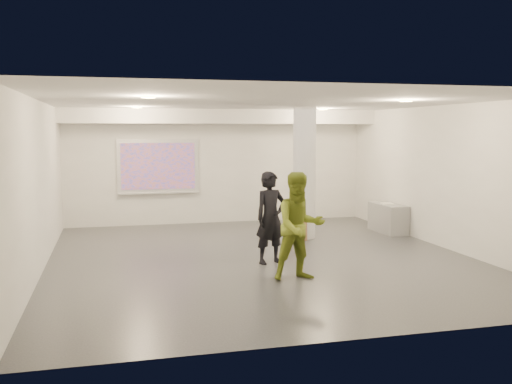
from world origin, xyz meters
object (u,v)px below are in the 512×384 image
object	(u,v)px
projection_screen	(158,167)
man	(300,226)
column	(304,173)
woman	(271,218)
credenza	(388,218)

from	to	relation	value
projection_screen	man	xyz separation A→B (m)	(1.80, -6.17, -0.63)
column	woman	bearing A→B (deg)	-122.46
projection_screen	woman	world-z (taller)	projection_screen
credenza	man	bearing A→B (deg)	-135.08
woman	man	bearing A→B (deg)	-99.89
column	man	size ratio (longest dim) A/B	1.67
projection_screen	woman	xyz separation A→B (m)	(1.66, -4.91, -0.67)
projection_screen	credenza	world-z (taller)	projection_screen
column	credenza	xyz separation A→B (m)	(2.22, 0.17, -1.15)
man	credenza	bearing A→B (deg)	43.78
projection_screen	woman	bearing A→B (deg)	-71.31
woman	projection_screen	bearing A→B (deg)	92.49
woman	man	xyz separation A→B (m)	(0.14, -1.26, 0.04)
projection_screen	man	world-z (taller)	projection_screen
column	projection_screen	size ratio (longest dim) A/B	1.43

